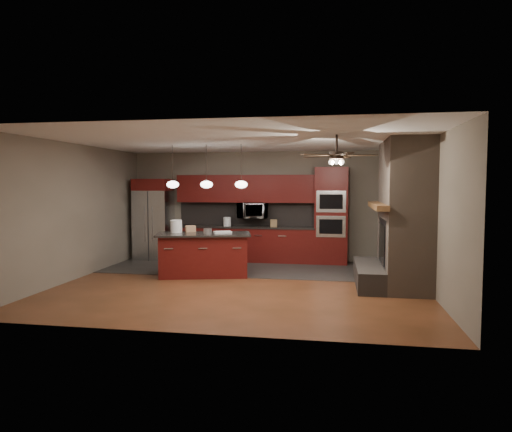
% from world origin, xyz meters
% --- Properties ---
extents(ground, '(7.00, 7.00, 0.00)m').
position_xyz_m(ground, '(0.00, 0.00, 0.00)').
color(ground, brown).
rests_on(ground, ground).
extents(ceiling, '(7.00, 6.00, 0.02)m').
position_xyz_m(ceiling, '(0.00, 0.00, 2.80)').
color(ceiling, white).
rests_on(ceiling, back_wall).
extents(back_wall, '(7.00, 0.02, 2.80)m').
position_xyz_m(back_wall, '(0.00, 3.00, 1.40)').
color(back_wall, gray).
rests_on(back_wall, ground).
extents(right_wall, '(0.02, 6.00, 2.80)m').
position_xyz_m(right_wall, '(3.50, 0.00, 1.40)').
color(right_wall, gray).
rests_on(right_wall, ground).
extents(left_wall, '(0.02, 6.00, 2.80)m').
position_xyz_m(left_wall, '(-3.50, 0.00, 1.40)').
color(left_wall, gray).
rests_on(left_wall, ground).
extents(slate_tile_patch, '(7.00, 2.40, 0.01)m').
position_xyz_m(slate_tile_patch, '(0.00, 1.80, 0.01)').
color(slate_tile_patch, '#2E2B29').
rests_on(slate_tile_patch, ground).
extents(fireplace_column, '(1.30, 2.10, 2.80)m').
position_xyz_m(fireplace_column, '(3.04, 0.40, 1.30)').
color(fireplace_column, '#756354').
rests_on(fireplace_column, ground).
extents(back_cabinetry, '(3.59, 0.64, 2.20)m').
position_xyz_m(back_cabinetry, '(-0.48, 2.74, 0.89)').
color(back_cabinetry, '#53110F').
rests_on(back_cabinetry, ground).
extents(oven_tower, '(0.80, 0.63, 2.38)m').
position_xyz_m(oven_tower, '(1.70, 2.69, 1.19)').
color(oven_tower, '#53110F').
rests_on(oven_tower, ground).
extents(microwave, '(0.73, 0.41, 0.50)m').
position_xyz_m(microwave, '(-0.27, 2.75, 1.30)').
color(microwave, silver).
rests_on(microwave, back_cabinetry).
extents(refrigerator, '(0.90, 0.75, 2.10)m').
position_xyz_m(refrigerator, '(-2.89, 2.62, 1.05)').
color(refrigerator, silver).
rests_on(refrigerator, ground).
extents(kitchen_island, '(2.13, 1.34, 0.92)m').
position_xyz_m(kitchen_island, '(-0.97, 0.69, 0.47)').
color(kitchen_island, '#53110F').
rests_on(kitchen_island, ground).
extents(white_bucket, '(0.26, 0.26, 0.27)m').
position_xyz_m(white_bucket, '(-1.60, 0.75, 1.05)').
color(white_bucket, white).
rests_on(white_bucket, kitchen_island).
extents(paint_can, '(0.17, 0.17, 0.11)m').
position_xyz_m(paint_can, '(-0.86, 0.60, 0.98)').
color(paint_can, silver).
rests_on(paint_can, kitchen_island).
extents(paint_tray, '(0.43, 0.38, 0.04)m').
position_xyz_m(paint_tray, '(-0.58, 0.82, 0.94)').
color(paint_tray, silver).
rests_on(paint_tray, kitchen_island).
extents(cardboard_box, '(0.26, 0.24, 0.13)m').
position_xyz_m(cardboard_box, '(-1.34, 0.94, 0.99)').
color(cardboard_box, tan).
rests_on(cardboard_box, kitchen_island).
extents(counter_bucket, '(0.23, 0.23, 0.22)m').
position_xyz_m(counter_bucket, '(-0.93, 2.70, 1.01)').
color(counter_bucket, white).
rests_on(counter_bucket, back_cabinetry).
extents(counter_box, '(0.18, 0.16, 0.18)m').
position_xyz_m(counter_box, '(0.28, 2.65, 0.99)').
color(counter_box, '#92744B').
rests_on(counter_box, back_cabinetry).
extents(pendant_left, '(0.26, 0.26, 0.92)m').
position_xyz_m(pendant_left, '(-1.65, 0.70, 1.96)').
color(pendant_left, black).
rests_on(pendant_left, ceiling).
extents(pendant_center, '(0.26, 0.26, 0.92)m').
position_xyz_m(pendant_center, '(-0.90, 0.70, 1.96)').
color(pendant_center, black).
rests_on(pendant_center, ceiling).
extents(pendant_right, '(0.26, 0.26, 0.92)m').
position_xyz_m(pendant_right, '(-0.15, 0.70, 1.96)').
color(pendant_right, black).
rests_on(pendant_right, ceiling).
extents(ceiling_fan, '(1.27, 1.33, 0.41)m').
position_xyz_m(ceiling_fan, '(1.80, -0.80, 2.46)').
color(ceiling_fan, black).
rests_on(ceiling_fan, ceiling).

